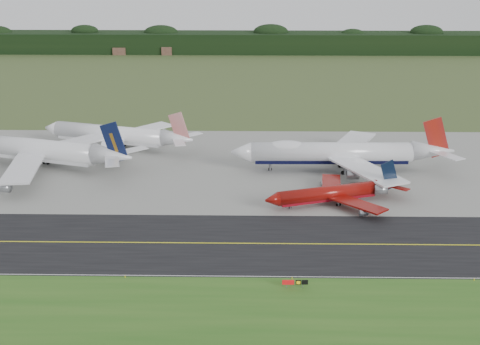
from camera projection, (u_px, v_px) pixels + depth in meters
name	position (u px, v px, depth m)	size (l,w,h in m)	color
ground	(289.00, 236.00, 150.48)	(600.00, 600.00, 0.00)	#3A4A22
grass_verge	(299.00, 318.00, 117.34)	(400.00, 30.00, 0.01)	#2A5F1B
taxiway	(290.00, 244.00, 146.69)	(400.00, 32.00, 0.02)	black
apron	(280.00, 166.00, 198.76)	(400.00, 78.00, 0.01)	gray
taxiway_centreline	(290.00, 244.00, 146.69)	(400.00, 0.40, 0.00)	yellow
taxiway_edge_line	(294.00, 277.00, 132.01)	(400.00, 0.25, 0.00)	silver
horizon_treeline	(266.00, 44.00, 407.91)	(700.00, 25.00, 12.00)	black
jet_ba_747	(339.00, 153.00, 192.41)	(64.32, 53.41, 16.20)	white
jet_red_737	(335.00, 193.00, 168.95)	(36.35, 28.82, 10.09)	maroon
jet_navy_gold	(38.00, 150.00, 195.64)	(61.17, 51.93, 16.14)	white
jet_star_tail	(117.00, 135.00, 213.78)	(51.76, 42.24, 13.92)	white
taxiway_sign	(295.00, 282.00, 127.39)	(4.93, 0.31, 1.64)	slate
edge_marker_left	(125.00, 277.00, 131.56)	(0.16, 0.16, 0.50)	yellow
edge_marker_center	(292.00, 278.00, 131.00)	(0.16, 0.16, 0.50)	yellow
edge_marker_right	(474.00, 280.00, 130.39)	(0.16, 0.16, 0.50)	yellow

